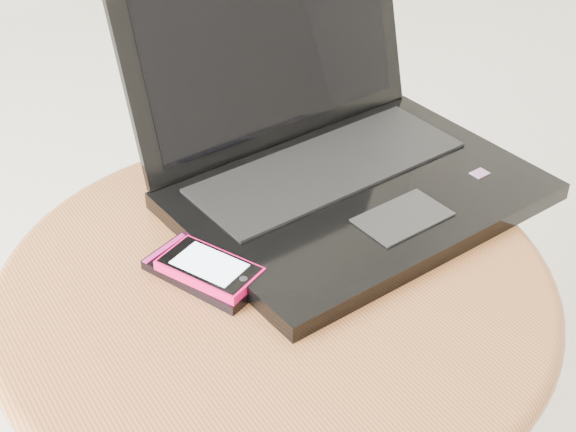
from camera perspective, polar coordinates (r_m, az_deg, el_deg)
table at (r=0.92m, az=-0.84°, el=-8.89°), size 0.58×0.58×0.46m
laptop at (r=0.96m, az=3.06°, el=4.57°), size 0.42×0.38×0.26m
phone_black at (r=0.85m, az=-5.69°, el=-3.83°), size 0.10×0.14×0.01m
phone_pink at (r=0.83m, az=-5.44°, el=-3.63°), size 0.09×0.11×0.01m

